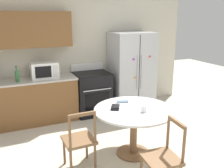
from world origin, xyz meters
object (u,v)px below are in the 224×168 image
oven_range (92,93)px  dining_chair_left (79,140)px  candle_glass (144,109)px  counter_bottle (17,76)px  refrigerator (132,71)px  dining_chair_near (163,158)px  wallet (115,108)px  microwave (44,70)px

oven_range → dining_chair_left: (-0.86, -1.91, -0.03)m
candle_glass → counter_bottle: bearing=129.3°
refrigerator → candle_glass: refrigerator is taller
oven_range → counter_bottle: 1.60m
counter_bottle → dining_chair_near: counter_bottle is taller
dining_chair_left → wallet: dining_chair_left is taller
refrigerator → dining_chair_left: refrigerator is taller
candle_glass → wallet: (-0.34, 0.26, -0.01)m
candle_glass → wallet: bearing=143.1°
refrigerator → candle_glass: 2.18m
dining_chair_left → candle_glass: size_ratio=9.68×
refrigerator → wallet: refrigerator is taller
dining_chair_near → wallet: 1.04m
refrigerator → microwave: bearing=178.5°
dining_chair_near → candle_glass: size_ratio=9.68×
refrigerator → microwave: (-1.94, 0.05, 0.18)m
oven_range → counter_bottle: size_ratio=3.56×
refrigerator → candle_glass: bearing=-113.5°
microwave → wallet: size_ratio=3.04×
oven_range → candle_glass: size_ratio=11.59×
counter_bottle → dining_chair_near: 3.07m
oven_range → wallet: oven_range is taller
counter_bottle → candle_glass: counter_bottle is taller
refrigerator → counter_bottle: bearing=-178.6°
oven_range → wallet: bearing=-98.2°
oven_range → counter_bottle: counter_bottle is taller
microwave → dining_chair_near: size_ratio=0.58×
counter_bottle → dining_chair_left: (0.64, -1.82, -0.58)m
counter_bottle → wallet: (1.24, -1.68, -0.24)m
microwave → dining_chair_left: size_ratio=0.58×
counter_bottle → candle_glass: bearing=-50.7°
dining_chair_left → wallet: size_ratio=5.27×
wallet → oven_range: bearing=81.8°
oven_range → dining_chair_left: size_ratio=1.20×
dining_chair_near → candle_glass: bearing=-6.4°
dining_chair_left → dining_chair_near: bearing=-47.5°
dining_chair_left → refrigerator: bearing=44.5°
counter_bottle → dining_chair_left: bearing=-70.7°
candle_glass → refrigerator: bearing=66.5°
oven_range → dining_chair_left: bearing=-114.3°
dining_chair_near → counter_bottle: bearing=33.6°
dining_chair_left → oven_range: bearing=64.2°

